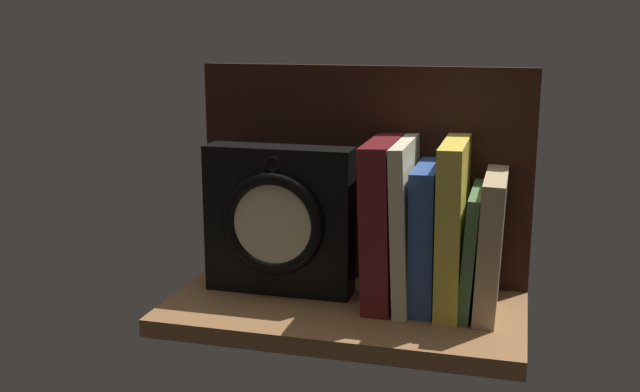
{
  "coord_description": "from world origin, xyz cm",
  "views": [
    {
      "loc": [
        23.34,
        -99.47,
        39.54
      ],
      "look_at": [
        -4.49,
        3.63,
        14.92
      ],
      "focal_mm": 42.33,
      "sensor_mm": 36.0,
      "label": 1
    }
  ],
  "objects_px": {
    "book_cream_twain": "(406,223)",
    "book_green_romantic": "(472,249)",
    "book_blue_modern": "(427,236)",
    "framed_clock": "(278,221)",
    "book_yellow_seinlanguage": "(453,225)",
    "book_tan_shortstories": "(491,243)",
    "book_maroon_dawkins": "(383,222)"
  },
  "relations": [
    {
      "from": "book_cream_twain",
      "to": "book_green_romantic",
      "type": "height_order",
      "value": "book_cream_twain"
    },
    {
      "from": "book_maroon_dawkins",
      "to": "book_yellow_seinlanguage",
      "type": "height_order",
      "value": "book_yellow_seinlanguage"
    },
    {
      "from": "book_blue_modern",
      "to": "book_green_romantic",
      "type": "xyz_separation_m",
      "value": [
        0.06,
        0.0,
        -0.02
      ]
    },
    {
      "from": "book_maroon_dawkins",
      "to": "book_cream_twain",
      "type": "relative_size",
      "value": 1.0
    },
    {
      "from": "book_yellow_seinlanguage",
      "to": "book_green_romantic",
      "type": "relative_size",
      "value": 1.38
    },
    {
      "from": "book_green_romantic",
      "to": "book_tan_shortstories",
      "type": "xyz_separation_m",
      "value": [
        0.03,
        0.0,
        0.01
      ]
    },
    {
      "from": "book_yellow_seinlanguage",
      "to": "framed_clock",
      "type": "bearing_deg",
      "value": -177.74
    },
    {
      "from": "book_cream_twain",
      "to": "book_green_romantic",
      "type": "bearing_deg",
      "value": 0.0
    },
    {
      "from": "book_maroon_dawkins",
      "to": "book_tan_shortstories",
      "type": "bearing_deg",
      "value": 0.0
    },
    {
      "from": "book_maroon_dawkins",
      "to": "book_blue_modern",
      "type": "relative_size",
      "value": 1.16
    },
    {
      "from": "book_tan_shortstories",
      "to": "book_green_romantic",
      "type": "bearing_deg",
      "value": 180.0
    },
    {
      "from": "book_yellow_seinlanguage",
      "to": "book_maroon_dawkins",
      "type": "bearing_deg",
      "value": 180.0
    },
    {
      "from": "book_yellow_seinlanguage",
      "to": "book_green_romantic",
      "type": "bearing_deg",
      "value": 0.0
    },
    {
      "from": "book_yellow_seinlanguage",
      "to": "book_tan_shortstories",
      "type": "xyz_separation_m",
      "value": [
        0.05,
        0.0,
        -0.02
      ]
    },
    {
      "from": "book_maroon_dawkins",
      "to": "book_green_romantic",
      "type": "relative_size",
      "value": 1.37
    },
    {
      "from": "book_cream_twain",
      "to": "framed_clock",
      "type": "bearing_deg",
      "value": -176.94
    },
    {
      "from": "book_cream_twain",
      "to": "book_yellow_seinlanguage",
      "type": "relative_size",
      "value": 0.99
    },
    {
      "from": "book_maroon_dawkins",
      "to": "book_blue_modern",
      "type": "xyz_separation_m",
      "value": [
        0.06,
        0.0,
        -0.02
      ]
    },
    {
      "from": "book_blue_modern",
      "to": "book_green_romantic",
      "type": "bearing_deg",
      "value": 0.0
    },
    {
      "from": "book_maroon_dawkins",
      "to": "book_green_romantic",
      "type": "bearing_deg",
      "value": 0.0
    },
    {
      "from": "book_blue_modern",
      "to": "framed_clock",
      "type": "distance_m",
      "value": 0.22
    },
    {
      "from": "book_maroon_dawkins",
      "to": "book_tan_shortstories",
      "type": "height_order",
      "value": "book_maroon_dawkins"
    },
    {
      "from": "book_blue_modern",
      "to": "book_green_romantic",
      "type": "distance_m",
      "value": 0.07
    },
    {
      "from": "book_green_romantic",
      "to": "book_tan_shortstories",
      "type": "relative_size",
      "value": 0.89
    },
    {
      "from": "book_blue_modern",
      "to": "book_tan_shortstories",
      "type": "height_order",
      "value": "book_blue_modern"
    },
    {
      "from": "book_green_romantic",
      "to": "framed_clock",
      "type": "distance_m",
      "value": 0.28
    },
    {
      "from": "book_cream_twain",
      "to": "framed_clock",
      "type": "xyz_separation_m",
      "value": [
        -0.19,
        -0.01,
        -0.01
      ]
    },
    {
      "from": "framed_clock",
      "to": "book_green_romantic",
      "type": "bearing_deg",
      "value": 2.04
    },
    {
      "from": "book_yellow_seinlanguage",
      "to": "book_cream_twain",
      "type": "bearing_deg",
      "value": 180.0
    },
    {
      "from": "book_maroon_dawkins",
      "to": "framed_clock",
      "type": "relative_size",
      "value": 1.06
    },
    {
      "from": "book_yellow_seinlanguage",
      "to": "framed_clock",
      "type": "relative_size",
      "value": 1.08
    },
    {
      "from": "book_green_romantic",
      "to": "book_yellow_seinlanguage",
      "type": "bearing_deg",
      "value": 180.0
    }
  ]
}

